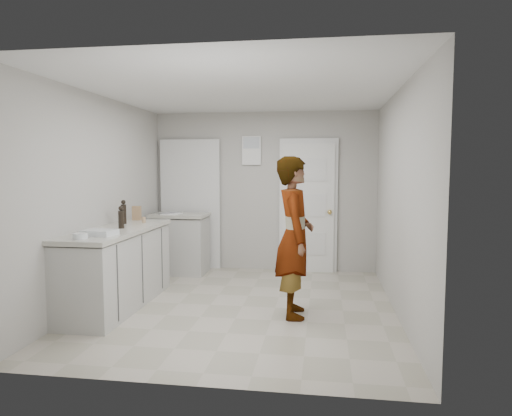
% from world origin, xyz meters
% --- Properties ---
extents(ground, '(4.00, 4.00, 0.00)m').
position_xyz_m(ground, '(0.00, 0.00, 0.00)').
color(ground, '#9F9985').
rests_on(ground, ground).
extents(room_shell, '(4.00, 4.00, 4.00)m').
position_xyz_m(room_shell, '(-0.17, 1.95, 1.02)').
color(room_shell, '#ABA8A1').
rests_on(room_shell, ground).
extents(main_counter, '(0.64, 1.96, 0.93)m').
position_xyz_m(main_counter, '(-1.45, -0.20, 0.43)').
color(main_counter, '#B3B3AF').
rests_on(main_counter, ground).
extents(side_counter, '(0.84, 0.61, 0.93)m').
position_xyz_m(side_counter, '(-1.25, 1.55, 0.43)').
color(side_counter, '#B3B3AF').
rests_on(side_counter, ground).
extents(person, '(0.50, 0.69, 1.75)m').
position_xyz_m(person, '(0.62, -0.24, 0.88)').
color(person, silver).
rests_on(person, ground).
extents(cake_mix_box, '(0.12, 0.07, 0.19)m').
position_xyz_m(cake_mix_box, '(-1.55, 0.62, 1.02)').
color(cake_mix_box, olive).
rests_on(cake_mix_box, main_counter).
extents(spice_jar, '(0.05, 0.05, 0.07)m').
position_xyz_m(spice_jar, '(-1.35, 0.36, 0.96)').
color(spice_jar, tan).
rests_on(spice_jar, main_counter).
extents(oil_cruet_a, '(0.07, 0.07, 0.26)m').
position_xyz_m(oil_cruet_a, '(-1.40, -0.19, 1.05)').
color(oil_cruet_a, black).
rests_on(oil_cruet_a, main_counter).
extents(oil_cruet_b, '(0.07, 0.07, 0.30)m').
position_xyz_m(oil_cruet_b, '(-1.56, 0.22, 1.07)').
color(oil_cruet_b, black).
rests_on(oil_cruet_b, main_counter).
extents(baking_dish, '(0.36, 0.28, 0.06)m').
position_xyz_m(baking_dish, '(-1.39, -0.74, 0.95)').
color(baking_dish, silver).
rests_on(baking_dish, main_counter).
extents(egg_bowl, '(0.14, 0.14, 0.05)m').
position_xyz_m(egg_bowl, '(-1.46, -0.99, 0.95)').
color(egg_bowl, silver).
rests_on(egg_bowl, main_counter).
extents(papers, '(0.27, 0.33, 0.01)m').
position_xyz_m(papers, '(-1.35, 1.45, 0.93)').
color(papers, white).
rests_on(papers, side_counter).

